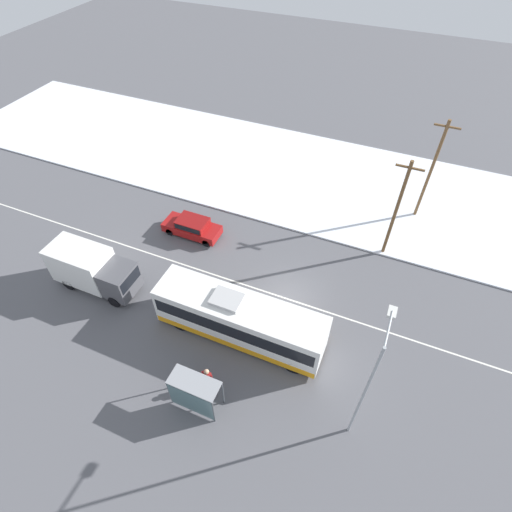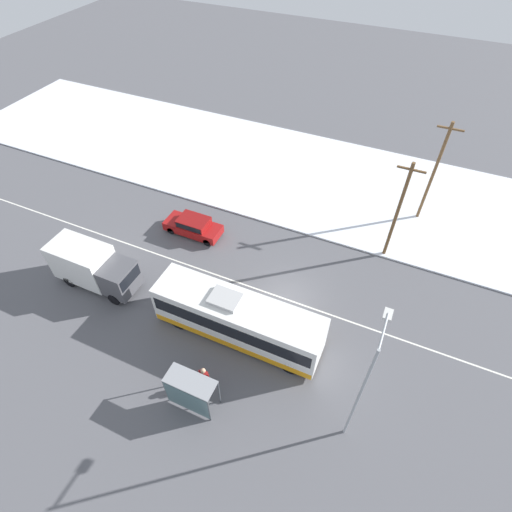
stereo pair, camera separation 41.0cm
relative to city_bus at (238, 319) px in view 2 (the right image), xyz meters
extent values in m
plane|color=#56565B|center=(1.79, 3.77, -1.61)|extent=(120.00, 120.00, 0.00)
cube|color=silver|center=(1.79, 17.84, -1.55)|extent=(80.00, 14.79, 0.12)
cube|color=silver|center=(1.79, 3.77, -1.61)|extent=(60.00, 0.12, 0.00)
cube|color=white|center=(0.00, 0.00, 0.06)|extent=(10.56, 2.55, 2.78)
cube|color=black|center=(0.00, 0.00, 0.39)|extent=(10.13, 2.57, 1.06)
cube|color=orange|center=(0.00, 0.00, -1.09)|extent=(10.45, 2.57, 0.50)
cube|color=#B2B2B2|center=(-0.79, 0.00, 1.57)|extent=(1.80, 1.40, 0.24)
cylinder|color=black|center=(3.88, -1.13, -1.11)|extent=(1.00, 0.28, 1.00)
cylinder|color=black|center=(3.88, 1.14, -1.11)|extent=(1.00, 0.28, 1.00)
cylinder|color=black|center=(-3.67, -1.13, -1.11)|extent=(1.00, 0.28, 1.00)
cylinder|color=black|center=(-3.67, 1.14, -1.11)|extent=(1.00, 0.28, 1.00)
cube|color=silver|center=(-11.63, -0.24, 0.23)|extent=(4.11, 2.30, 2.70)
cube|color=#4C4C51|center=(-8.62, -0.24, -0.06)|extent=(1.90, 2.18, 2.10)
cube|color=black|center=(-7.69, -0.24, 0.36)|extent=(0.06, 1.96, 0.93)
cylinder|color=black|center=(-8.62, -1.26, -1.16)|extent=(0.90, 0.26, 0.90)
cylinder|color=black|center=(-8.62, 0.78, -1.16)|extent=(0.90, 0.26, 0.90)
cylinder|color=black|center=(-12.45, -1.26, -1.16)|extent=(0.90, 0.26, 0.90)
cylinder|color=black|center=(-12.45, 0.78, -1.16)|extent=(0.90, 0.26, 0.90)
cube|color=maroon|center=(-7.36, 6.97, -1.04)|extent=(4.54, 1.80, 0.70)
cube|color=maroon|center=(-7.25, 6.97, -0.41)|extent=(2.36, 1.66, 0.55)
cube|color=black|center=(-7.25, 6.97, -0.40)|extent=(2.17, 1.69, 0.44)
cylinder|color=black|center=(-8.93, 6.18, -1.29)|extent=(0.64, 0.22, 0.64)
cylinder|color=black|center=(-8.93, 7.76, -1.29)|extent=(0.64, 0.22, 0.64)
cylinder|color=black|center=(-5.69, 6.18, -1.29)|extent=(0.64, 0.22, 0.64)
cylinder|color=black|center=(-5.69, 7.76, -1.29)|extent=(0.64, 0.22, 0.64)
cylinder|color=#23232D|center=(-0.34, -3.89, -1.19)|extent=(0.13, 0.13, 0.83)
cylinder|color=#23232D|center=(-0.09, -3.89, -1.19)|extent=(0.13, 0.13, 0.83)
cube|color=maroon|center=(-0.22, -3.89, -0.43)|extent=(0.44, 0.24, 0.69)
sphere|color=tan|center=(-0.22, -3.89, 0.06)|extent=(0.29, 0.29, 0.29)
cylinder|color=maroon|center=(-0.49, -3.89, -0.47)|extent=(0.11, 0.11, 0.65)
cylinder|color=maroon|center=(0.05, -3.89, -0.47)|extent=(0.11, 0.11, 0.65)
cube|color=gray|center=(-0.30, -4.98, 0.76)|extent=(2.72, 1.20, 0.06)
cube|color=slate|center=(-0.30, -5.56, -0.41)|extent=(2.61, 0.04, 2.16)
cylinder|color=#474C51|center=(-1.62, -4.42, -0.44)|extent=(0.08, 0.08, 2.34)
cylinder|color=#474C51|center=(1.02, -4.42, -0.44)|extent=(0.08, 0.08, 2.34)
cylinder|color=#474C51|center=(-1.62, -5.54, -0.44)|extent=(0.08, 0.08, 2.34)
cylinder|color=#474C51|center=(1.02, -5.54, -0.44)|extent=(0.08, 0.08, 2.34)
cylinder|color=#9EA3A8|center=(7.76, -3.19, 2.56)|extent=(0.14, 0.14, 8.33)
cylinder|color=#9EA3A8|center=(7.76, -2.21, 6.57)|extent=(0.10, 1.96, 0.10)
cube|color=silver|center=(7.76, -1.24, 6.50)|extent=(0.36, 0.60, 0.16)
cylinder|color=brown|center=(6.95, 10.81, 2.42)|extent=(0.24, 0.24, 8.06)
cube|color=brown|center=(6.95, 10.81, 5.95)|extent=(1.80, 0.12, 0.12)
cylinder|color=brown|center=(8.59, 16.23, 2.64)|extent=(0.24, 0.24, 8.50)
cube|color=brown|center=(8.59, 16.23, 6.39)|extent=(1.80, 0.12, 0.12)
camera|label=1|loc=(6.35, -12.45, 20.13)|focal=28.00mm
camera|label=2|loc=(6.72, -12.29, 20.13)|focal=28.00mm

